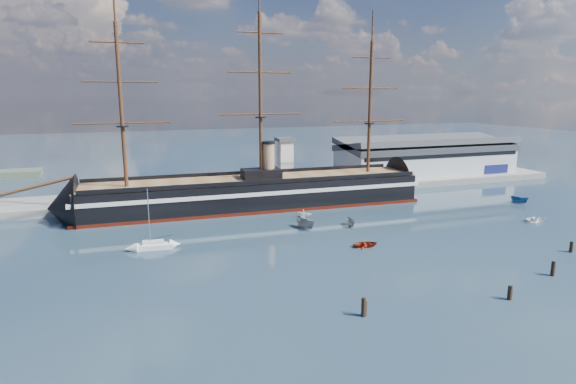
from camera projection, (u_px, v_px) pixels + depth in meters
name	position (u px, v px, depth m)	size (l,w,h in m)	color
ground	(320.00, 222.00, 113.54)	(600.00, 600.00, 0.00)	#1D3142
quay	(303.00, 191.00, 150.01)	(180.00, 18.00, 2.00)	slate
warehouse	(426.00, 157.00, 168.17)	(63.00, 21.00, 11.60)	#B7BABC
quay_tower	(285.00, 162.00, 142.92)	(5.00, 5.00, 15.00)	silver
warship	(248.00, 193.00, 127.07)	(113.12, 18.97, 53.94)	black
sailboat	(153.00, 245.00, 94.02)	(7.79, 3.18, 12.11)	white
motorboat_a	(306.00, 229.00, 108.36)	(6.78, 2.49, 2.71)	slate
motorboat_b	(366.00, 247.00, 95.65)	(3.17, 1.27, 1.48)	maroon
motorboat_c	(351.00, 226.00, 110.19)	(5.28, 1.93, 2.11)	slate
motorboat_d	(304.00, 217.00, 118.33)	(5.82, 2.52, 2.13)	white
motorboat_e	(536.00, 222.00, 114.04)	(3.41, 1.36, 1.59)	white
motorboat_f	(519.00, 203.00, 133.35)	(5.72, 2.10, 2.29)	navy
piling_near_left	(363.00, 316.00, 65.85)	(0.64, 0.64, 3.45)	black
piling_near_mid	(509.00, 300.00, 71.12)	(0.64, 0.64, 2.92)	black
piling_near_right	(552.00, 276.00, 80.43)	(0.64, 0.64, 3.29)	black
piling_far_right	(571.00, 252.00, 92.28)	(0.64, 0.64, 2.87)	black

